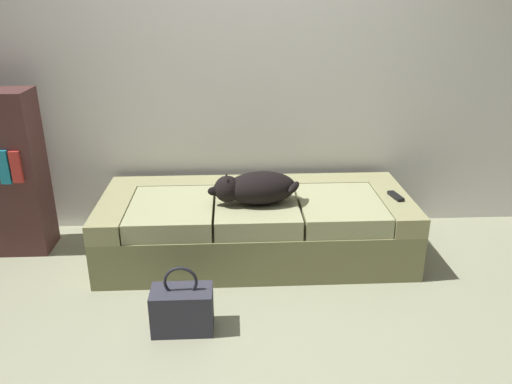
{
  "coord_description": "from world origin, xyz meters",
  "views": [
    {
      "loc": [
        -0.15,
        -2.06,
        1.68
      ],
      "look_at": [
        0.0,
        0.93,
        0.47
      ],
      "focal_mm": 35.4,
      "sensor_mm": 36.0,
      "label": 1
    }
  ],
  "objects_px": {
    "tv_remote": "(396,196)",
    "handbag": "(182,309)",
    "couch": "(256,225)",
    "dog_dark": "(255,188)"
  },
  "relations": [
    {
      "from": "tv_remote",
      "to": "handbag",
      "type": "xyz_separation_m",
      "value": [
        -1.33,
        -0.74,
        -0.31
      ]
    },
    {
      "from": "couch",
      "to": "dog_dark",
      "type": "relative_size",
      "value": 3.37
    },
    {
      "from": "dog_dark",
      "to": "handbag",
      "type": "xyz_separation_m",
      "value": [
        -0.42,
        -0.7,
        -0.4
      ]
    },
    {
      "from": "tv_remote",
      "to": "handbag",
      "type": "relative_size",
      "value": 0.4
    },
    {
      "from": "tv_remote",
      "to": "handbag",
      "type": "distance_m",
      "value": 1.55
    },
    {
      "from": "couch",
      "to": "handbag",
      "type": "xyz_separation_m",
      "value": [
        -0.42,
        -0.81,
        -0.08
      ]
    },
    {
      "from": "tv_remote",
      "to": "dog_dark",
      "type": "bearing_deg",
      "value": 171.42
    },
    {
      "from": "couch",
      "to": "dog_dark",
      "type": "bearing_deg",
      "value": -94.21
    },
    {
      "from": "dog_dark",
      "to": "tv_remote",
      "type": "distance_m",
      "value": 0.92
    },
    {
      "from": "handbag",
      "to": "tv_remote",
      "type": "bearing_deg",
      "value": 28.94
    }
  ]
}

